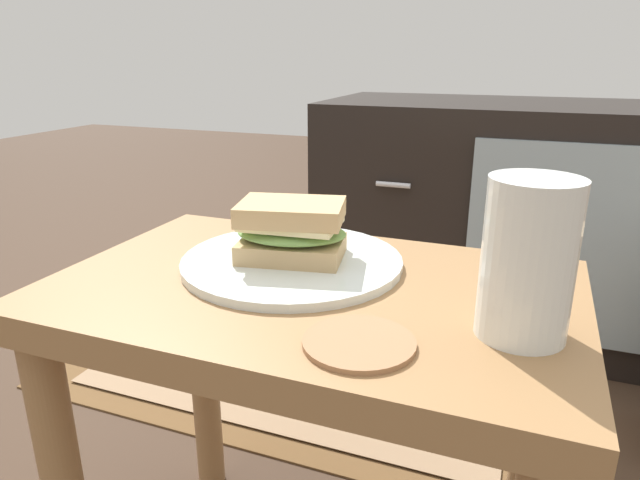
# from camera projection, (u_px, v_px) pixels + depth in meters

# --- Properties ---
(side_table) EXTENTS (0.56, 0.36, 0.46)m
(side_table) POSITION_uv_depth(u_px,v_px,m) (312.00, 357.00, 0.63)
(side_table) COLOR olive
(side_table) RESTS_ON ground
(tv_cabinet) EXTENTS (0.96, 0.46, 0.58)m
(tv_cabinet) POSITION_uv_depth(u_px,v_px,m) (514.00, 219.00, 1.44)
(tv_cabinet) COLOR black
(tv_cabinet) RESTS_ON ground
(area_rug) EXTENTS (1.10, 0.60, 0.01)m
(area_rug) POSITION_uv_depth(u_px,v_px,m) (304.00, 366.00, 1.30)
(area_rug) COLOR brown
(area_rug) RESTS_ON ground
(plate) EXTENTS (0.26, 0.26, 0.01)m
(plate) POSITION_uv_depth(u_px,v_px,m) (292.00, 261.00, 0.65)
(plate) COLOR silver
(plate) RESTS_ON side_table
(sandwich_front) EXTENTS (0.14, 0.11, 0.07)m
(sandwich_front) POSITION_uv_depth(u_px,v_px,m) (292.00, 231.00, 0.64)
(sandwich_front) COLOR tan
(sandwich_front) RESTS_ON plate
(beer_glass) EXTENTS (0.08, 0.08, 0.14)m
(beer_glass) POSITION_uv_depth(u_px,v_px,m) (528.00, 262.00, 0.47)
(beer_glass) COLOR silver
(beer_glass) RESTS_ON side_table
(coaster) EXTENTS (0.10, 0.10, 0.01)m
(coaster) POSITION_uv_depth(u_px,v_px,m) (359.00, 343.00, 0.48)
(coaster) COLOR #996B47
(coaster) RESTS_ON side_table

